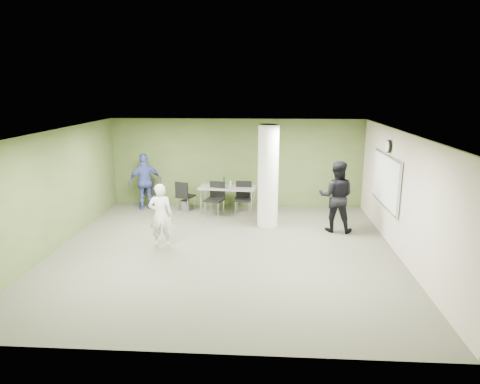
# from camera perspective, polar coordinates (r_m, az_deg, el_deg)

# --- Properties ---
(floor) EXTENTS (8.00, 8.00, 0.00)m
(floor) POSITION_cam_1_polar(r_m,az_deg,el_deg) (10.19, -2.04, -7.85)
(floor) COLOR #4E4E3D
(floor) RESTS_ON ground
(ceiling) EXTENTS (8.00, 8.00, 0.00)m
(ceiling) POSITION_cam_1_polar(r_m,az_deg,el_deg) (9.51, -2.19, 8.02)
(ceiling) COLOR white
(ceiling) RESTS_ON wall_back
(wall_back) EXTENTS (8.00, 2.80, 0.02)m
(wall_back) POSITION_cam_1_polar(r_m,az_deg,el_deg) (13.66, -0.44, 3.88)
(wall_back) COLOR #465D2C
(wall_back) RESTS_ON floor
(wall_left) EXTENTS (0.02, 8.00, 2.80)m
(wall_left) POSITION_cam_1_polar(r_m,az_deg,el_deg) (10.90, -23.52, 0.15)
(wall_left) COLOR #465D2C
(wall_left) RESTS_ON floor
(wall_right_cream) EXTENTS (0.02, 8.00, 2.80)m
(wall_right_cream) POSITION_cam_1_polar(r_m,az_deg,el_deg) (10.17, 20.92, -0.53)
(wall_right_cream) COLOR beige
(wall_right_cream) RESTS_ON floor
(column) EXTENTS (0.56, 0.56, 2.80)m
(column) POSITION_cam_1_polar(r_m,az_deg,el_deg) (11.66, 3.77, 2.12)
(column) COLOR silver
(column) RESTS_ON floor
(whiteboard) EXTENTS (0.05, 2.30, 1.30)m
(whiteboard) POSITION_cam_1_polar(r_m,az_deg,el_deg) (11.25, 18.83, 1.49)
(whiteboard) COLOR silver
(whiteboard) RESTS_ON wall_right_cream
(wall_clock) EXTENTS (0.06, 0.32, 0.32)m
(wall_clock) POSITION_cam_1_polar(r_m,az_deg,el_deg) (11.11, 19.18, 5.77)
(wall_clock) COLOR black
(wall_clock) RESTS_ON wall_right_cream
(folding_table) EXTENTS (1.77, 0.90, 1.06)m
(folding_table) POSITION_cam_1_polar(r_m,az_deg,el_deg) (13.00, -1.67, 0.48)
(folding_table) COLOR gray
(folding_table) RESTS_ON floor
(wastebasket) EXTENTS (0.28, 0.28, 0.33)m
(wastebasket) POSITION_cam_1_polar(r_m,az_deg,el_deg) (13.45, -7.31, -1.79)
(wastebasket) COLOR #4C4C4C
(wastebasket) RESTS_ON floor
(chair_back_left) EXTENTS (0.55, 0.55, 0.94)m
(chair_back_left) POSITION_cam_1_polar(r_m,az_deg,el_deg) (13.90, -12.23, 0.15)
(chair_back_left) COLOR black
(chair_back_left) RESTS_ON floor
(chair_back_right) EXTENTS (0.61, 0.61, 0.95)m
(chair_back_right) POSITION_cam_1_polar(r_m,az_deg,el_deg) (13.28, -7.47, -0.25)
(chair_back_right) COLOR black
(chair_back_right) RESTS_ON floor
(chair_table_left) EXTENTS (0.63, 0.63, 1.01)m
(chair_table_left) POSITION_cam_1_polar(r_m,az_deg,el_deg) (12.80, -3.27, -0.52)
(chair_table_left) COLOR black
(chair_table_left) RESTS_ON floor
(chair_table_right) EXTENTS (0.52, 0.52, 1.00)m
(chair_table_right) POSITION_cam_1_polar(r_m,az_deg,el_deg) (12.86, 0.46, -0.45)
(chair_table_right) COLOR black
(chair_table_right) RESTS_ON floor
(woman_white) EXTENTS (0.62, 0.46, 1.55)m
(woman_white) POSITION_cam_1_polar(r_m,az_deg,el_deg) (10.41, -10.53, -3.08)
(woman_white) COLOR silver
(woman_white) RESTS_ON floor
(man_black) EXTENTS (1.05, 0.89, 1.91)m
(man_black) POSITION_cam_1_polar(r_m,az_deg,el_deg) (11.56, 12.72, -0.58)
(man_black) COLOR black
(man_black) RESTS_ON floor
(man_blue) EXTENTS (1.12, 0.87, 1.77)m
(man_blue) POSITION_cam_1_polar(r_m,az_deg,el_deg) (13.67, -12.53, 1.36)
(man_blue) COLOR #4050A0
(man_blue) RESTS_ON floor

